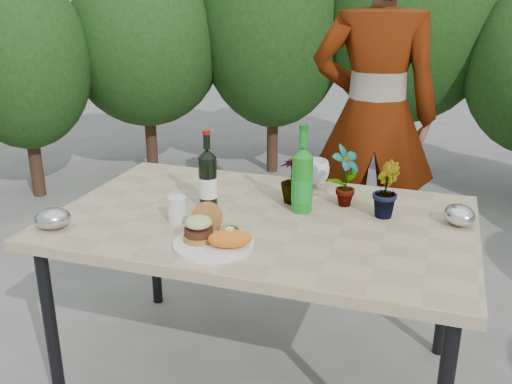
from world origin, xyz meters
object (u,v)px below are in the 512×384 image
(dinner_plate, at_px, (214,244))
(person, at_px, (374,117))
(wine_bottle, at_px, (208,179))
(patio_table, at_px, (262,230))

(dinner_plate, bearing_deg, person, 75.72)
(wine_bottle, distance_m, person, 1.18)
(person, bearing_deg, patio_table, 67.52)
(dinner_plate, relative_size, person, 0.15)
(wine_bottle, bearing_deg, person, 76.12)
(patio_table, distance_m, dinner_plate, 0.32)
(wine_bottle, bearing_deg, patio_table, 3.86)
(wine_bottle, xyz_separation_m, person, (0.52, 1.06, 0.07))
(patio_table, relative_size, wine_bottle, 5.04)
(dinner_plate, bearing_deg, patio_table, 75.54)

